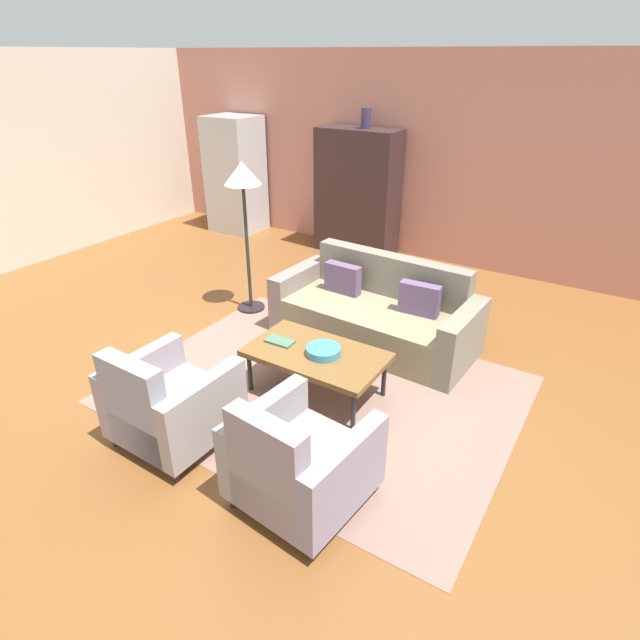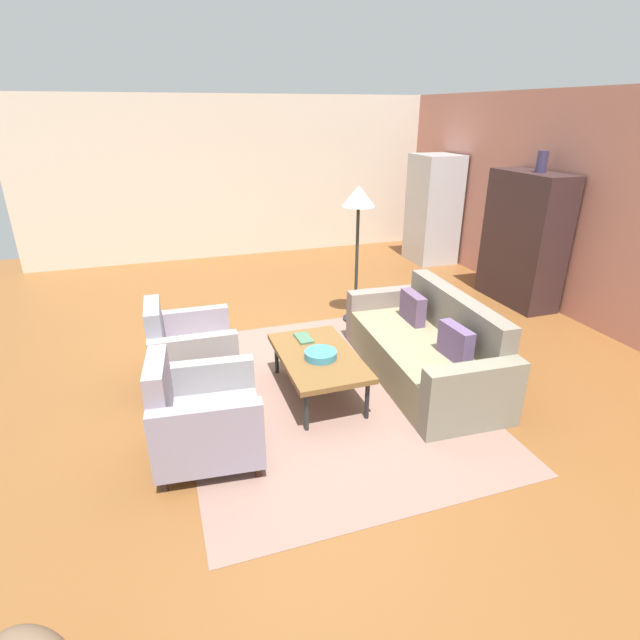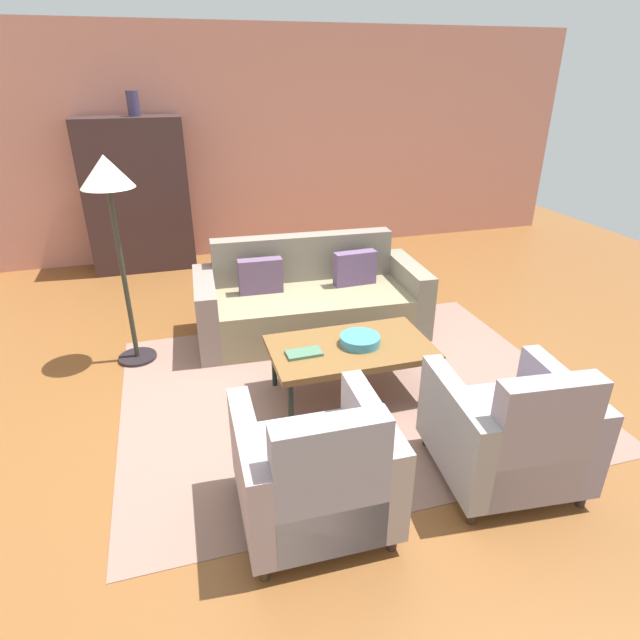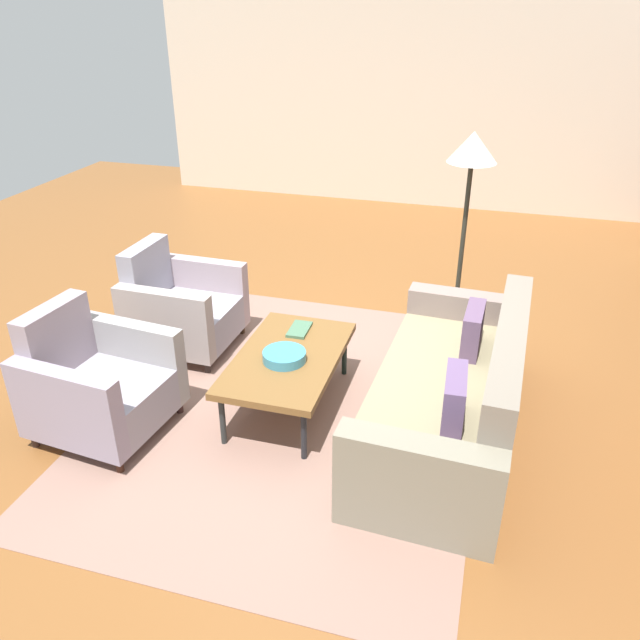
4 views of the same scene
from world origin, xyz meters
name	(u,v)px [view 4 (image 4 of 4)]	position (x,y,z in m)	size (l,w,h in m)	color
ground_plane	(324,379)	(0.00, 0.00, 0.00)	(11.65, 11.65, 0.00)	brown
wall_left	(423,101)	(-4.85, 0.00, 1.40)	(0.12, 7.36, 2.80)	beige
area_rug	(296,406)	(0.41, -0.10, 0.00)	(3.40, 2.60, 0.01)	#866558
couch	(458,399)	(0.41, 1.04, 0.29)	(2.14, 1.01, 0.86)	#857A5A
coffee_table	(288,360)	(0.41, -0.15, 0.39)	(1.20, 0.70, 0.43)	black
armchair_left	(179,309)	(-0.19, -1.31, 0.34)	(0.82, 0.82, 0.88)	#352214
armchair_right	(95,385)	(1.00, -1.31, 0.34)	(0.87, 0.87, 0.88)	black
fruit_bowl	(284,356)	(0.48, -0.15, 0.46)	(0.30, 0.30, 0.07)	teal
book_stack	(299,329)	(0.04, -0.18, 0.44)	(0.26, 0.15, 0.02)	#42694F
floor_lamp	(471,167)	(-1.18, 0.89, 1.44)	(0.40, 0.40, 1.72)	black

